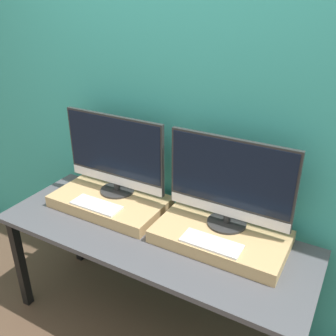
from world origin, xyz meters
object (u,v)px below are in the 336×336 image
Objects in this scene: keyboard_left at (96,205)px; keyboard_right at (211,243)px; monitor_right at (230,182)px; monitor_left at (115,154)px.

keyboard_left is 0.73m from keyboard_right.
monitor_right is (0.73, 0.21, 0.25)m from keyboard_left.
monitor_left reaches higher than keyboard_right.
monitor_left is 1.00× the size of monitor_right.
keyboard_right is at bearing 0.00° from keyboard_left.
keyboard_left is at bearing 180.00° from keyboard_right.
keyboard_left is (0.00, -0.21, -0.25)m from monitor_left.
monitor_right is 2.18× the size of keyboard_right.
monitor_left is 0.73m from monitor_right.
monitor_left is at bearing 164.35° from keyboard_right.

